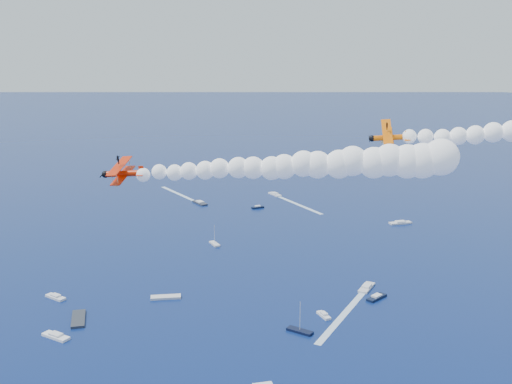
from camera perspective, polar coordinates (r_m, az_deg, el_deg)
The scene contains 5 objects.
biplane_lead at distance 102.42m, azimuth 12.10°, elevation 4.87°, with size 6.45×7.23×4.36m, color #E15F04, non-canonical shape.
biplane_trail at distance 103.67m, azimuth -11.91°, elevation 1.65°, with size 7.34×8.24×4.96m, color red, non-canonical shape.
smoke_trail_trail at distance 97.15m, azimuth 2.77°, elevation 2.34°, with size 48.24×24.60×9.47m, color white, non-canonical shape.
spectator_boats at distance 201.04m, azimuth 12.99°, elevation -8.89°, with size 241.67×172.41×0.70m.
boat_wakes at distance 266.54m, azimuth 0.36°, elevation -3.05°, with size 156.03×132.72×0.04m.
Camera 1 is at (59.61, -60.48, 75.26)m, focal length 43.94 mm.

